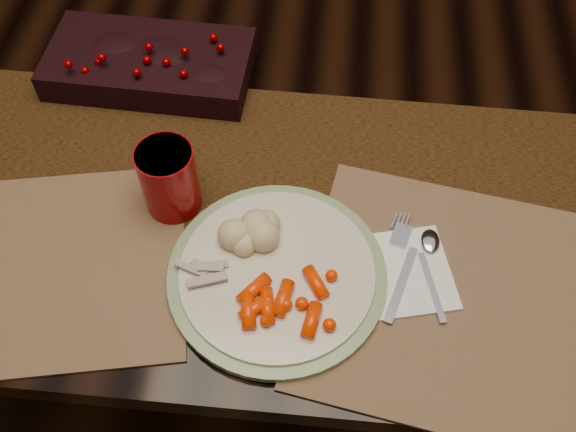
# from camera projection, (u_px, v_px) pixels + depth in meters

# --- Properties ---
(floor) EXTENTS (5.00, 5.00, 0.00)m
(floor) POSITION_uv_depth(u_px,v_px,m) (297.00, 311.00, 1.67)
(floor) COLOR black
(floor) RESTS_ON ground
(dining_table) EXTENTS (1.80, 1.00, 0.75)m
(dining_table) POSITION_uv_depth(u_px,v_px,m) (300.00, 233.00, 1.36)
(dining_table) COLOR black
(dining_table) RESTS_ON floor
(table_runner) EXTENTS (1.66, 0.36, 0.00)m
(table_runner) POSITION_uv_depth(u_px,v_px,m) (263.00, 171.00, 0.98)
(table_runner) COLOR #543915
(table_runner) RESTS_ON dining_table
(centerpiece) EXTENTS (0.34, 0.19, 0.07)m
(centerpiece) POSITION_uv_depth(u_px,v_px,m) (149.00, 60.00, 1.06)
(centerpiece) COLOR black
(centerpiece) RESTS_ON table_runner
(placemat_main) EXTENTS (0.55, 0.44, 0.00)m
(placemat_main) POSITION_uv_depth(u_px,v_px,m) (493.00, 307.00, 0.85)
(placemat_main) COLOR brown
(placemat_main) RESTS_ON dining_table
(placemat_second) EXTENTS (0.48, 0.39, 0.00)m
(placemat_second) POSITION_uv_depth(u_px,v_px,m) (28.00, 269.00, 0.88)
(placemat_second) COLOR #9B7853
(placemat_second) RESTS_ON dining_table
(dinner_plate) EXTENTS (0.38, 0.38, 0.02)m
(dinner_plate) POSITION_uv_depth(u_px,v_px,m) (277.00, 274.00, 0.86)
(dinner_plate) COLOR beige
(dinner_plate) RESTS_ON placemat_main
(baby_carrots) EXTENTS (0.14, 0.12, 0.02)m
(baby_carrots) POSITION_uv_depth(u_px,v_px,m) (286.00, 290.00, 0.83)
(baby_carrots) COLOR #FF3300
(baby_carrots) RESTS_ON dinner_plate
(mashed_potatoes) EXTENTS (0.09, 0.08, 0.04)m
(mashed_potatoes) POSITION_uv_depth(u_px,v_px,m) (251.00, 230.00, 0.87)
(mashed_potatoes) COLOR #C3B78B
(mashed_potatoes) RESTS_ON dinner_plate
(turkey_shreds) EXTENTS (0.08, 0.07, 0.02)m
(turkey_shreds) POSITION_uv_depth(u_px,v_px,m) (197.00, 270.00, 0.85)
(turkey_shreds) COLOR gray
(turkey_shreds) RESTS_ON dinner_plate
(napkin) EXTENTS (0.14, 0.16, 0.00)m
(napkin) POSITION_uv_depth(u_px,v_px,m) (408.00, 271.00, 0.87)
(napkin) COLOR white
(napkin) RESTS_ON placemat_main
(fork) EXTENTS (0.07, 0.15, 0.00)m
(fork) POSITION_uv_depth(u_px,v_px,m) (401.00, 271.00, 0.87)
(fork) COLOR silver
(fork) RESTS_ON napkin
(spoon) EXTENTS (0.06, 0.13, 0.00)m
(spoon) POSITION_uv_depth(u_px,v_px,m) (431.00, 272.00, 0.87)
(spoon) COLOR silver
(spoon) RESTS_ON napkin
(red_cup) EXTENTS (0.09, 0.09, 0.11)m
(red_cup) POSITION_uv_depth(u_px,v_px,m) (169.00, 179.00, 0.89)
(red_cup) COLOR #860408
(red_cup) RESTS_ON placemat_main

